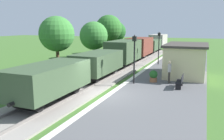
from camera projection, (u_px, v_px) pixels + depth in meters
ground_plane at (103, 97)px, 14.95m from camera, size 160.00×160.00×0.00m
platform_slab at (152, 102)px, 13.74m from camera, size 6.00×60.00×0.25m
platform_edge_stripe at (109, 94)px, 14.75m from camera, size 0.36×60.00×0.01m
track_ballast at (71, 93)px, 15.82m from camera, size 3.80×60.00×0.12m
rail_near at (81, 92)px, 15.53m from camera, size 0.07×60.00×0.14m
rail_far at (63, 90)px, 16.06m from camera, size 0.07×60.00×0.14m
freight_train at (134, 50)px, 29.05m from camera, size 2.50×39.20×2.72m
station_hut at (186, 59)px, 20.30m from camera, size 3.50×5.80×2.78m
bench_near_hut at (180, 81)px, 16.25m from camera, size 0.42×1.50×0.91m
person_waiting at (169, 71)px, 17.59m from camera, size 0.26×0.39×1.71m
potted_planter at (153, 76)px, 17.99m from camera, size 0.64×0.64×0.92m
lamp_post_near at (134, 50)px, 17.07m from camera, size 0.28×0.28×3.70m
lamp_post_far at (159, 42)px, 25.82m from camera, size 0.28×0.28×3.70m
tree_trackside_mid at (57, 34)px, 19.62m from camera, size 3.01×3.01×5.40m
tree_trackside_far at (94, 36)px, 26.82m from camera, size 3.29×3.29×5.08m
tree_field_left at (109, 28)px, 32.81m from camera, size 3.77×3.77×6.11m
tree_field_distant at (116, 32)px, 38.47m from camera, size 3.27×3.27×5.27m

